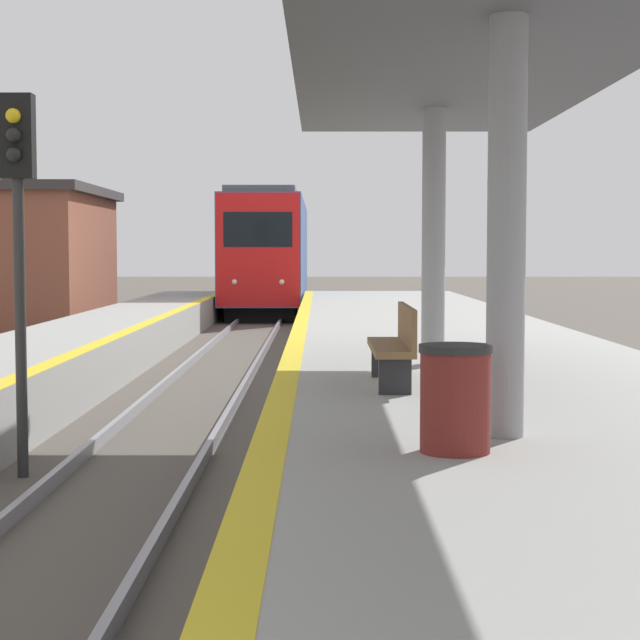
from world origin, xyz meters
name	(u,v)px	position (x,y,z in m)	size (l,w,h in m)	color
train	(268,253)	(0.00, 42.56, 2.37)	(2.86, 16.51, 4.66)	black
signal_mid	(16,209)	(-1.17, 10.41, 2.90)	(0.36, 0.31, 4.13)	#2D2D2D
station_canopy	(507,21)	(3.60, 7.78, 4.33)	(3.66, 17.03, 3.67)	#99999E
trash_bin	(453,398)	(3.10, 7.07, 1.33)	(0.57, 0.57, 0.83)	maroon
bench	(394,342)	(2.94, 11.17, 1.41)	(0.44, 2.00, 0.92)	brown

